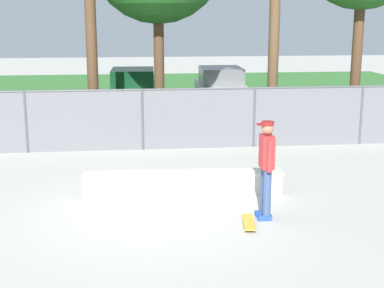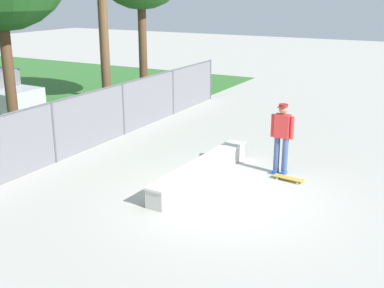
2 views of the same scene
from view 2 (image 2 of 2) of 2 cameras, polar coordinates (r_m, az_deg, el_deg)
ground_plane at (r=11.31m, az=3.95°, el=-6.31°), size 80.00×80.00×0.00m
concrete_ledge at (r=12.24m, az=1.06°, el=-3.13°), size 4.20×0.63×0.49m
skateboarder at (r=12.64m, az=10.36°, el=0.98°), size 0.31×0.60×1.84m
skateboard at (r=12.49m, az=11.15°, el=-3.91°), size 0.30×0.82×0.09m
chainlink_fence at (r=13.82m, az=-15.76°, el=1.61°), size 19.03×0.07×1.72m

